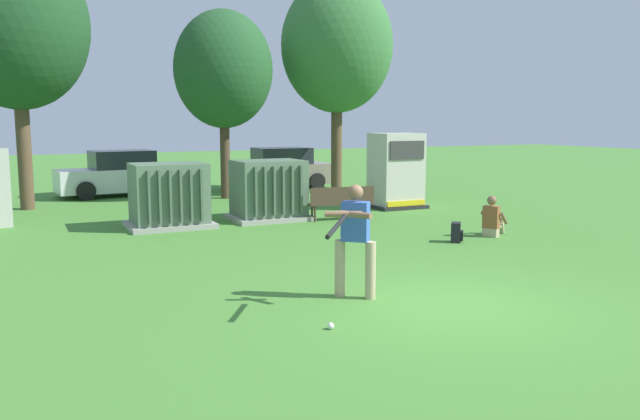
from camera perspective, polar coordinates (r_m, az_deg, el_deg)
ground_plane at (r=9.75m, az=11.17°, el=-8.27°), size 96.00×96.00×0.00m
transformer_west at (r=16.78m, az=-13.18°, el=1.20°), size 2.10×1.70×1.62m
transformer_mid_west at (r=17.64m, az=-4.57°, el=1.70°), size 2.10×1.70×1.62m
generator_enclosure at (r=20.12m, az=6.72°, el=3.44°), size 1.60×1.40×2.30m
park_bench at (r=17.49m, az=1.90°, el=0.83°), size 1.84×0.66×0.92m
batter at (r=9.74m, az=3.05°, el=-2.25°), size 1.29×1.35×1.74m
sports_ball at (r=8.52m, az=0.96°, el=-10.19°), size 0.09×0.09×0.09m
seated_spectator at (r=15.66m, az=14.98°, el=-0.86°), size 0.78×0.68×0.96m
backpack at (r=14.69m, az=11.94°, el=-1.97°), size 0.37×0.38×0.44m
tree_left at (r=21.62m, az=-25.22°, el=14.47°), size 4.14×4.14×7.92m
tree_center_left at (r=22.63m, az=-8.53°, el=12.14°), size 3.35×3.35×6.39m
tree_center_right at (r=24.33m, az=1.50°, el=14.24°), size 4.09×4.09×7.82m
parked_car_leftmost at (r=24.31m, az=-17.28°, el=2.99°), size 4.34×2.21×1.62m
parked_car_left_of_center at (r=25.68m, az=-3.62°, el=3.58°), size 4.24×2.00×1.62m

